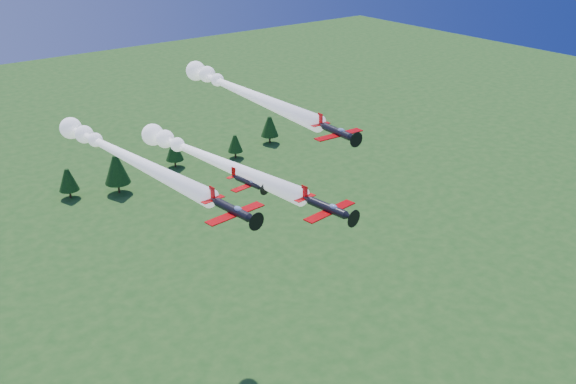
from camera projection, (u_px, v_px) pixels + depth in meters
plane_lead at (205, 156)px, 98.16m from camera, size 11.07×45.76×3.70m
plane_left at (120, 153)px, 97.96m from camera, size 10.92×49.70×3.70m
plane_right at (238, 90)px, 109.36m from camera, size 7.80×48.29×3.70m
plane_slot at (249, 182)px, 90.75m from camera, size 6.47×7.05×2.26m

